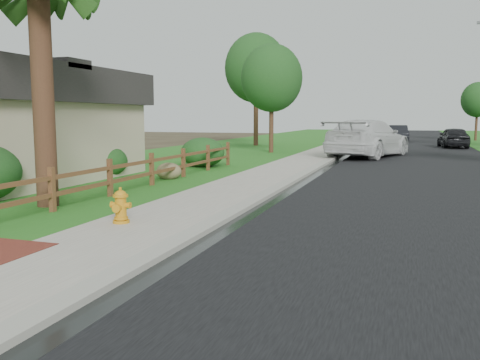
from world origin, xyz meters
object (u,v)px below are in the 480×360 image
(fire_hydrant, at_px, (121,207))
(white_suv, at_px, (368,138))
(ranch_fence, at_px, (132,172))
(dark_car_mid, at_px, (453,137))

(fire_hydrant, bearing_deg, white_suv, 80.60)
(fire_hydrant, height_order, white_suv, white_suv)
(ranch_fence, distance_m, white_suv, 16.72)
(ranch_fence, xyz_separation_m, dark_car_mid, (10.80, 26.42, 0.14))
(white_suv, bearing_deg, dark_car_mid, -99.70)
(ranch_fence, height_order, white_suv, white_suv)
(dark_car_mid, bearing_deg, white_suv, 58.82)
(ranch_fence, bearing_deg, fire_hydrant, -62.45)
(ranch_fence, distance_m, dark_car_mid, 28.54)
(fire_hydrant, distance_m, white_suv, 20.39)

